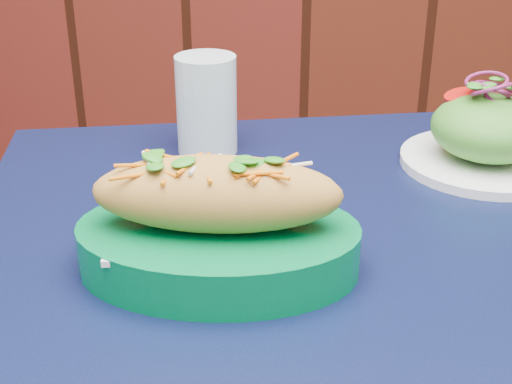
# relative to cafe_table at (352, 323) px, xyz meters

# --- Properties ---
(cafe_table) EXTENTS (0.97, 0.97, 0.75)m
(cafe_table) POSITION_rel_cafe_table_xyz_m (0.00, 0.00, 0.00)
(cafe_table) COLOR black
(cafe_table) RESTS_ON ground
(banh_mi_basket) EXTENTS (0.28, 0.19, 0.12)m
(banh_mi_basket) POSITION_rel_cafe_table_xyz_m (-0.13, -0.05, 0.14)
(banh_mi_basket) COLOR #006733
(banh_mi_basket) RESTS_ON cafe_table
(salad_plate) EXTENTS (0.21, 0.21, 0.11)m
(salad_plate) POSITION_rel_cafe_table_xyz_m (0.16, 0.24, 0.13)
(salad_plate) COLOR white
(salad_plate) RESTS_ON cafe_table
(water_glass) EXTENTS (0.08, 0.08, 0.13)m
(water_glass) POSITION_rel_cafe_table_xyz_m (-0.20, 0.25, 0.15)
(water_glass) COLOR silver
(water_glass) RESTS_ON cafe_table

